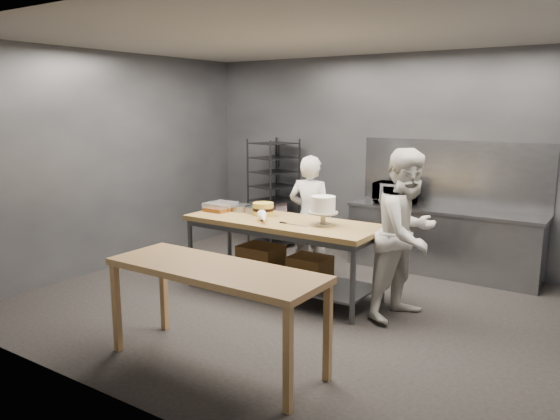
% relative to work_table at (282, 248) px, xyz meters
% --- Properties ---
extents(ground, '(6.00, 6.00, 0.00)m').
position_rel_work_table_xyz_m(ground, '(0.35, -0.27, -0.57)').
color(ground, black).
rests_on(ground, ground).
extents(back_wall, '(6.00, 0.04, 3.00)m').
position_rel_work_table_xyz_m(back_wall, '(0.35, 2.23, 0.93)').
color(back_wall, '#4C4F54').
rests_on(back_wall, ground).
extents(work_table, '(2.40, 0.90, 0.92)m').
position_rel_work_table_xyz_m(work_table, '(0.00, 0.00, 0.00)').
color(work_table, olive).
rests_on(work_table, ground).
extents(near_counter, '(2.00, 0.70, 0.90)m').
position_rel_work_table_xyz_m(near_counter, '(0.56, -1.88, 0.24)').
color(near_counter, olive).
rests_on(near_counter, ground).
extents(back_counter, '(2.60, 0.60, 0.90)m').
position_rel_work_table_xyz_m(back_counter, '(1.35, 1.91, -0.12)').
color(back_counter, slate).
rests_on(back_counter, ground).
extents(splashback_panel, '(2.60, 0.02, 0.90)m').
position_rel_work_table_xyz_m(splashback_panel, '(1.35, 2.21, 0.78)').
color(splashback_panel, slate).
rests_on(splashback_panel, back_counter).
extents(speed_rack, '(0.74, 0.78, 1.75)m').
position_rel_work_table_xyz_m(speed_rack, '(-1.38, 1.83, 0.28)').
color(speed_rack, black).
rests_on(speed_rack, ground).
extents(chef_behind, '(0.65, 0.48, 1.63)m').
position_rel_work_table_xyz_m(chef_behind, '(-0.07, 0.78, 0.24)').
color(chef_behind, white).
rests_on(chef_behind, ground).
extents(chef_right, '(0.91, 1.04, 1.83)m').
position_rel_work_table_xyz_m(chef_right, '(1.52, 0.12, 0.34)').
color(chef_right, silver).
rests_on(chef_right, ground).
extents(microwave, '(0.54, 0.37, 0.30)m').
position_rel_work_table_xyz_m(microwave, '(0.64, 1.91, 0.48)').
color(microwave, black).
rests_on(microwave, back_counter).
extents(frosted_cake_stand, '(0.34, 0.34, 0.34)m').
position_rel_work_table_xyz_m(frosted_cake_stand, '(0.56, 0.01, 0.57)').
color(frosted_cake_stand, '#B5AD91').
rests_on(frosted_cake_stand, work_table).
extents(layer_cake, '(0.26, 0.26, 0.16)m').
position_rel_work_table_xyz_m(layer_cake, '(-0.34, 0.09, 0.43)').
color(layer_cake, '#E4C348').
rests_on(layer_cake, work_table).
extents(cake_pans, '(0.48, 0.27, 0.07)m').
position_rel_work_table_xyz_m(cake_pans, '(-0.67, 0.19, 0.39)').
color(cake_pans, gray).
rests_on(cake_pans, work_table).
extents(piping_bag, '(0.34, 0.37, 0.12)m').
position_rel_work_table_xyz_m(piping_bag, '(-0.09, -0.26, 0.41)').
color(piping_bag, white).
rests_on(piping_bag, work_table).
extents(offset_spatula, '(0.36, 0.02, 0.02)m').
position_rel_work_table_xyz_m(offset_spatula, '(0.21, -0.16, 0.35)').
color(offset_spatula, slate).
rests_on(offset_spatula, work_table).
extents(pastry_clamshells, '(0.32, 0.36, 0.11)m').
position_rel_work_table_xyz_m(pastry_clamshells, '(-0.99, 0.04, 0.40)').
color(pastry_clamshells, '#A65E21').
rests_on(pastry_clamshells, work_table).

